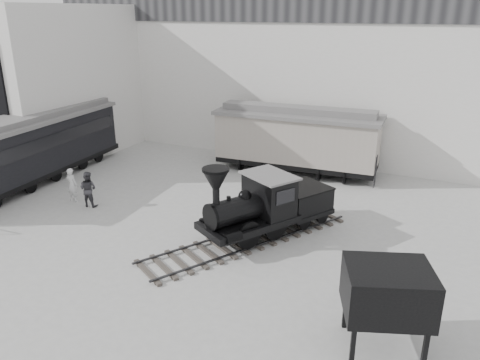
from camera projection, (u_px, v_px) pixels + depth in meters
The scene contains 9 objects.
ground at pixel (167, 266), 16.80m from camera, with size 90.00×90.00×0.00m, color #9E9E9B.
north_wall at pixel (303, 66), 27.64m from camera, with size 34.00×2.51×11.00m.
west_pavilion at pixel (58, 80), 29.55m from camera, with size 7.00×12.11×9.00m.
locomotive at pixel (263, 209), 18.63m from camera, with size 6.28×8.94×3.24m.
boxcar at pixel (297, 138), 25.97m from camera, with size 9.29×3.39×3.74m.
passenger_coach at pixel (31, 148), 24.42m from camera, with size 3.64×12.81×3.38m.
visitor_a at pixel (72, 185), 22.25m from camera, with size 0.60×0.40×1.66m, color silver.
visitor_b at pixel (88, 189), 21.69m from camera, with size 0.82×0.64×1.69m, color #36353A.
coal_hopper at pixel (387, 297), 12.26m from camera, with size 2.70×2.47×2.41m.
Camera 1 is at (8.67, -12.20, 8.65)m, focal length 35.00 mm.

